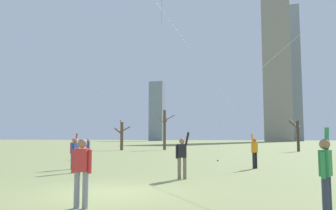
{
  "coord_description": "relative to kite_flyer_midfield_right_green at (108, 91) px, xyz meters",
  "views": [
    {
      "loc": [
        4.91,
        -9.42,
        1.65
      ],
      "look_at": [
        0.0,
        6.0,
        3.21
      ],
      "focal_mm": 36.17,
      "sensor_mm": 36.0,
      "label": 1
    }
  ],
  "objects": [
    {
      "name": "ground_plane",
      "position": [
        4.85,
        -9.06,
        -4.48
      ],
      "size": [
        400.0,
        400.0,
        0.0
      ],
      "primitive_type": "plane",
      "color": "#848E56"
    },
    {
      "name": "kite_flyer_midfield_left_white",
      "position": [
        7.84,
        -0.45,
        -2.18
      ],
      "size": [
        6.3,
        5.89,
        10.92
      ],
      "color": "black",
      "rests_on": "ground"
    },
    {
      "name": "skyline_wide_slab",
      "position": [
        -47.01,
        141.86,
        10.41
      ],
      "size": [
        7.21,
        5.41,
        29.79
      ],
      "color": "gray",
      "rests_on": "ground"
    },
    {
      "name": "bare_tree_leftmost",
      "position": [
        -4.47,
        24.77,
        -1.69
      ],
      "size": [
        1.98,
        2.58,
        5.33
      ],
      "color": "brown",
      "rests_on": "ground"
    },
    {
      "name": "bystander_strolling_midfield",
      "position": [
        -3.77,
        4.16,
        -3.57
      ],
      "size": [
        0.29,
        0.49,
        1.62
      ],
      "color": "black",
      "rests_on": "ground"
    },
    {
      "name": "kite_flyer_midfield_right_green",
      "position": [
        0.0,
        0.0,
        0.0
      ],
      "size": [
        2.08,
        11.64,
        14.77
      ],
      "color": "#726656",
      "rests_on": "ground"
    },
    {
      "name": "skyline_tall_tower",
      "position": [
        10.93,
        127.26,
        29.5
      ],
      "size": [
        11.27,
        7.11,
        67.97
      ],
      "color": "gray",
      "rests_on": "ground"
    },
    {
      "name": "skyline_slender_spire",
      "position": [
        18.05,
        149.38,
        27.47
      ],
      "size": [
        7.51,
        8.68,
        63.91
      ],
      "color": "gray",
      "rests_on": "ground"
    },
    {
      "name": "bystander_far_off_by_trees",
      "position": [
        0.71,
        -4.52,
        -3.57
      ],
      "size": [
        0.25,
        0.5,
        1.62
      ],
      "color": "#33384C",
      "rests_on": "ground"
    },
    {
      "name": "bare_tree_left_of_center",
      "position": [
        12.23,
        24.72,
        -2.45
      ],
      "size": [
        1.41,
        1.81,
        3.86
      ],
      "color": "#423326",
      "rests_on": "ground"
    },
    {
      "name": "kite_flyer_far_back_yellow",
      "position": [
        7.81,
        -4.88,
        -1.96
      ],
      "size": [
        12.16,
        3.34,
        12.32
      ],
      "color": "#726656",
      "rests_on": "ground"
    },
    {
      "name": "bystander_watching_nearby",
      "position": [
        5.37,
        -11.4,
        -3.57
      ],
      "size": [
        0.51,
        0.22,
        1.62
      ],
      "color": "gray",
      "rests_on": "ground"
    },
    {
      "name": "bare_tree_right_of_center",
      "position": [
        -9.47,
        21.96,
        -2.46
      ],
      "size": [
        2.19,
        1.77,
        4.09
      ],
      "color": "brown",
      "rests_on": "ground"
    }
  ]
}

